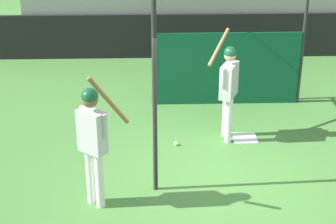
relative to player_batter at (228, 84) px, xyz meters
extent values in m
plane|color=#477F38|center=(-0.27, -1.63, -1.10)|extent=(60.00, 60.00, 0.00)
cube|color=black|center=(-0.27, 4.60, -0.53)|extent=(24.00, 0.12, 1.14)
cube|color=#195B33|center=(-3.85, 5.06, 0.10)|extent=(0.45, 0.40, 0.10)
cube|color=#195B33|center=(-3.30, 5.06, 0.10)|extent=(0.45, 0.40, 0.10)
cube|color=#195B33|center=(-2.75, 5.06, 0.10)|extent=(0.45, 0.40, 0.10)
cube|color=#195B33|center=(-2.20, 5.06, 0.10)|extent=(0.45, 0.40, 0.10)
cube|color=#195B33|center=(-1.65, 5.06, 0.10)|extent=(0.45, 0.40, 0.10)
cube|color=#195B33|center=(-1.10, 5.06, 0.10)|extent=(0.45, 0.40, 0.10)
cube|color=#195B33|center=(-0.55, 5.06, 0.10)|extent=(0.45, 0.40, 0.10)
cube|color=#195B33|center=(0.00, 5.06, 0.10)|extent=(0.45, 0.40, 0.10)
cube|color=#195B33|center=(0.55, 5.06, 0.10)|extent=(0.45, 0.40, 0.10)
cube|color=#195B33|center=(1.10, 5.06, 0.10)|extent=(0.45, 0.40, 0.10)
cube|color=#195B33|center=(1.65, 5.06, 0.10)|extent=(0.45, 0.40, 0.10)
cube|color=#195B33|center=(2.20, 5.06, 0.10)|extent=(0.45, 0.40, 0.10)
cube|color=#195B33|center=(2.75, 5.06, 0.10)|extent=(0.45, 0.40, 0.10)
cube|color=#195B33|center=(3.30, 5.06, 0.10)|extent=(0.45, 0.40, 0.10)
cylinder|color=#282828|center=(-1.33, -1.69, 0.47)|extent=(0.07, 0.07, 3.14)
cylinder|color=#282828|center=(-1.33, 1.61, 0.47)|extent=(0.07, 0.07, 3.14)
cylinder|color=#282828|center=(1.73, 1.61, 0.47)|extent=(0.07, 0.07, 3.14)
cube|color=#0F5133|center=(0.20, 1.59, -0.32)|extent=(2.99, 0.03, 1.56)
cube|color=white|center=(0.35, -0.01, -1.09)|extent=(0.44, 0.44, 0.02)
cylinder|color=white|center=(0.02, -0.13, -0.67)|extent=(0.17, 0.17, 0.86)
cylinder|color=white|center=(-0.01, 0.11, -0.67)|extent=(0.17, 0.17, 0.86)
cube|color=#B7B7B7|center=(0.00, -0.01, 0.07)|extent=(0.40, 0.53, 0.61)
sphere|color=tan|center=(0.00, -0.01, 0.54)|extent=(0.22, 0.22, 0.22)
sphere|color=#144C2D|center=(0.00, -0.01, 0.59)|extent=(0.23, 0.23, 0.23)
cylinder|color=#B7B7B7|center=(-0.14, -0.23, 0.21)|extent=(0.09, 0.09, 0.34)
cylinder|color=#B7B7B7|center=(0.07, 0.24, 0.21)|extent=(0.09, 0.09, 0.34)
cylinder|color=#AD7F4C|center=(-0.15, 0.36, 0.57)|extent=(0.46, 0.65, 0.54)
sphere|color=#AD7F4C|center=(0.14, 0.17, 0.32)|extent=(0.08, 0.08, 0.08)
cylinder|color=white|center=(-2.31, -2.03, -0.64)|extent=(0.18, 0.18, 0.91)
cylinder|color=white|center=(-2.16, -2.14, -0.64)|extent=(0.18, 0.18, 0.91)
cube|color=#B7B7B7|center=(-2.24, -2.08, 0.14)|extent=(0.46, 0.43, 0.65)
sphere|color=brown|center=(-2.24, -2.08, 0.64)|extent=(0.23, 0.23, 0.23)
sphere|color=#144C2D|center=(-2.24, -2.08, 0.69)|extent=(0.24, 0.24, 0.24)
cylinder|color=#B7B7B7|center=(-2.38, -1.92, 0.28)|extent=(0.10, 0.10, 0.36)
cylinder|color=#B7B7B7|center=(-2.04, -2.19, 0.28)|extent=(0.10, 0.10, 0.36)
cylinder|color=brown|center=(-1.96, -2.32, 0.72)|extent=(0.55, 0.31, 0.79)
sphere|color=brown|center=(-2.08, -2.08, 0.34)|extent=(0.08, 0.08, 0.08)
sphere|color=white|center=(-0.94, -0.25, -1.06)|extent=(0.07, 0.07, 0.07)
camera|label=1|loc=(-1.37, -9.26, 3.77)|focal=60.00mm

